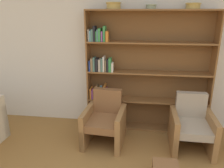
# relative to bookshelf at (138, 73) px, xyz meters

# --- Properties ---
(wall_back) EXTENTS (12.00, 0.06, 2.75)m
(wall_back) POSITION_rel_bookshelf_xyz_m (0.10, 0.16, 0.32)
(wall_back) COLOR silver
(wall_back) RESTS_ON ground
(bookshelf) EXTENTS (2.18, 0.30, 2.15)m
(bookshelf) POSITION_rel_bookshelf_xyz_m (0.00, 0.00, 0.00)
(bookshelf) COLOR brown
(bookshelf) RESTS_ON ground
(bowl_copper) EXTENTS (0.25, 0.25, 0.11)m
(bowl_copper) POSITION_rel_bookshelf_xyz_m (-0.44, -0.03, 1.15)
(bowl_copper) COLOR tan
(bowl_copper) RESTS_ON bookshelf
(bowl_slate) EXTENTS (0.18, 0.18, 0.07)m
(bowl_slate) POSITION_rel_bookshelf_xyz_m (0.16, -0.03, 1.14)
(bowl_slate) COLOR gray
(bowl_slate) RESTS_ON bookshelf
(bowl_brass) EXTENTS (0.24, 0.24, 0.09)m
(bowl_brass) POSITION_rel_bookshelf_xyz_m (0.82, -0.03, 1.15)
(bowl_brass) COLOR tan
(bowl_brass) RESTS_ON bookshelf
(armchair_leather) EXTENTS (0.69, 0.73, 0.87)m
(armchair_leather) POSITION_rel_bookshelf_xyz_m (-0.52, -0.59, -0.67)
(armchair_leather) COLOR olive
(armchair_leather) RESTS_ON ground
(armchair_cushioned) EXTENTS (0.65, 0.69, 0.87)m
(armchair_cushioned) POSITION_rel_bookshelf_xyz_m (0.88, -0.59, -0.67)
(armchair_cushioned) COLOR olive
(armchair_cushioned) RESTS_ON ground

